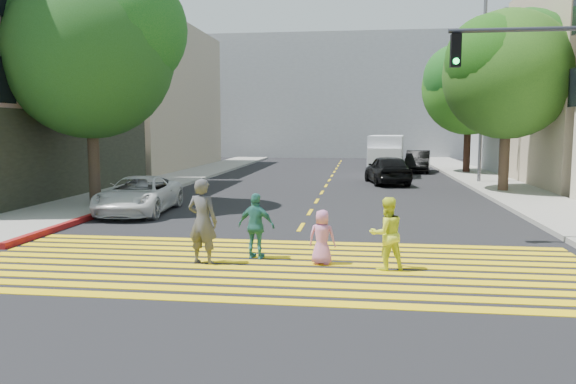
% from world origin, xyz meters
% --- Properties ---
extents(ground, '(120.00, 120.00, 0.00)m').
position_xyz_m(ground, '(0.00, 0.00, 0.00)').
color(ground, black).
extents(sidewalk_left, '(3.00, 40.00, 0.15)m').
position_xyz_m(sidewalk_left, '(-8.50, 22.00, 0.07)').
color(sidewalk_left, gray).
rests_on(sidewalk_left, ground).
extents(sidewalk_right, '(3.00, 60.00, 0.15)m').
position_xyz_m(sidewalk_right, '(8.50, 15.00, 0.07)').
color(sidewalk_right, gray).
rests_on(sidewalk_right, ground).
extents(curb_red, '(0.20, 8.00, 0.16)m').
position_xyz_m(curb_red, '(-6.90, 6.00, 0.08)').
color(curb_red, maroon).
rests_on(curb_red, ground).
extents(crosswalk, '(13.40, 5.30, 0.01)m').
position_xyz_m(crosswalk, '(0.00, 1.28, 0.01)').
color(crosswalk, yellow).
rests_on(crosswalk, ground).
extents(lane_line, '(0.12, 34.40, 0.01)m').
position_xyz_m(lane_line, '(0.00, 22.50, 0.01)').
color(lane_line, yellow).
rests_on(lane_line, ground).
extents(building_left_tan, '(12.00, 16.00, 10.00)m').
position_xyz_m(building_left_tan, '(-16.00, 28.00, 5.00)').
color(building_left_tan, tan).
rests_on(building_left_tan, ground).
extents(building_right_grey, '(10.00, 10.00, 10.00)m').
position_xyz_m(building_right_grey, '(15.00, 30.00, 5.00)').
color(building_right_grey, gray).
rests_on(building_right_grey, ground).
extents(backdrop_block, '(30.00, 8.00, 12.00)m').
position_xyz_m(backdrop_block, '(0.00, 48.00, 6.00)').
color(backdrop_block, gray).
rests_on(backdrop_block, ground).
extents(tree_left, '(6.73, 6.14, 8.73)m').
position_xyz_m(tree_left, '(-7.93, 9.22, 5.89)').
color(tree_left, '#302019').
rests_on(tree_left, ground).
extents(tree_right_near, '(7.36, 7.34, 8.21)m').
position_xyz_m(tree_right_near, '(8.14, 15.74, 5.55)').
color(tree_right_near, '#3E2721').
rests_on(tree_right_near, ground).
extents(tree_right_far, '(7.68, 7.68, 8.45)m').
position_xyz_m(tree_right_far, '(8.43, 26.31, 5.71)').
color(tree_right_far, black).
rests_on(tree_right_far, ground).
extents(pedestrian_man, '(0.76, 0.58, 1.87)m').
position_xyz_m(pedestrian_man, '(-1.64, 1.28, 0.93)').
color(pedestrian_man, '#454547').
rests_on(pedestrian_man, ground).
extents(pedestrian_woman, '(0.90, 0.81, 1.53)m').
position_xyz_m(pedestrian_woman, '(2.29, 1.25, 0.76)').
color(pedestrian_woman, yellow).
rests_on(pedestrian_woman, ground).
extents(pedestrian_child, '(0.64, 0.47, 1.20)m').
position_xyz_m(pedestrian_child, '(0.93, 1.54, 0.60)').
color(pedestrian_child, '#C470A1').
rests_on(pedestrian_child, ground).
extents(pedestrian_extra, '(0.93, 0.55, 1.49)m').
position_xyz_m(pedestrian_extra, '(-0.58, 1.92, 0.74)').
color(pedestrian_extra, '#2C746C').
rests_on(pedestrian_extra, ground).
extents(white_sedan, '(2.40, 4.69, 1.27)m').
position_xyz_m(white_sedan, '(-5.84, 8.02, 0.63)').
color(white_sedan, silver).
rests_on(white_sedan, ground).
extents(dark_car_near, '(2.54, 4.75, 1.54)m').
position_xyz_m(dark_car_near, '(3.12, 19.25, 0.77)').
color(dark_car_near, black).
rests_on(dark_car_near, ground).
extents(silver_car, '(2.12, 4.74, 1.35)m').
position_xyz_m(silver_car, '(3.65, 31.90, 0.67)').
color(silver_car, gray).
rests_on(silver_car, ground).
extents(dark_car_parked, '(2.07, 4.51, 1.43)m').
position_xyz_m(dark_car_parked, '(5.49, 27.55, 0.72)').
color(dark_car_parked, black).
rests_on(dark_car_parked, ground).
extents(white_van, '(2.39, 5.35, 2.45)m').
position_xyz_m(white_van, '(3.25, 24.36, 1.16)').
color(white_van, silver).
rests_on(white_van, ground).
extents(traffic_signal, '(3.87, 0.33, 5.68)m').
position_xyz_m(traffic_signal, '(6.56, 4.14, 3.68)').
color(traffic_signal, black).
rests_on(traffic_signal, ground).
extents(street_lamp, '(2.23, 0.35, 9.83)m').
position_xyz_m(street_lamp, '(7.68, 19.90, 5.64)').
color(street_lamp, slate).
rests_on(street_lamp, ground).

